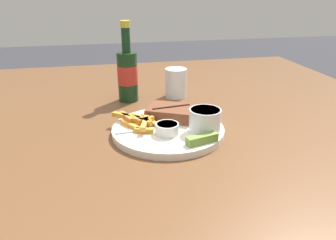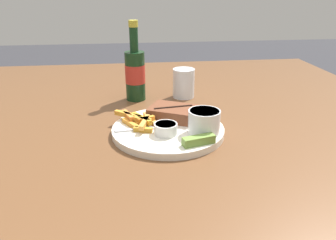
{
  "view_description": "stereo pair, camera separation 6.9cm",
  "coord_description": "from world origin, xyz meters",
  "px_view_note": "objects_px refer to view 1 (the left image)",
  "views": [
    {
      "loc": [
        -0.16,
        -0.76,
        1.13
      ],
      "look_at": [
        0.0,
        0.0,
        0.81
      ],
      "focal_mm": 35.0,
      "sensor_mm": 36.0,
      "label": 1
    },
    {
      "loc": [
        -0.09,
        -0.77,
        1.13
      ],
      "look_at": [
        0.0,
        0.0,
        0.81
      ],
      "focal_mm": 35.0,
      "sensor_mm": 36.0,
      "label": 2
    }
  ],
  "objects_px": {
    "steak_portion": "(171,112)",
    "dipping_sauce_cup": "(167,128)",
    "pickle_spear": "(202,139)",
    "dinner_plate": "(168,130)",
    "coleslaw_cup": "(205,119)",
    "drinking_glass": "(176,83)",
    "fork_utensil": "(139,130)",
    "beer_bottle": "(127,73)"
  },
  "relations": [
    {
      "from": "dinner_plate",
      "to": "fork_utensil",
      "type": "bearing_deg",
      "value": -174.34
    },
    {
      "from": "steak_portion",
      "to": "dipping_sauce_cup",
      "type": "height_order",
      "value": "steak_portion"
    },
    {
      "from": "coleslaw_cup",
      "to": "drinking_glass",
      "type": "xyz_separation_m",
      "value": [
        0.0,
        0.33,
        -0.0
      ]
    },
    {
      "from": "pickle_spear",
      "to": "drinking_glass",
      "type": "xyz_separation_m",
      "value": [
        0.03,
        0.39,
        0.02
      ]
    },
    {
      "from": "fork_utensil",
      "to": "beer_bottle",
      "type": "bearing_deg",
      "value": 84.16
    },
    {
      "from": "beer_bottle",
      "to": "dipping_sauce_cup",
      "type": "bearing_deg",
      "value": -78.77
    },
    {
      "from": "fork_utensil",
      "to": "drinking_glass",
      "type": "relative_size",
      "value": 1.37
    },
    {
      "from": "dinner_plate",
      "to": "steak_portion",
      "type": "xyz_separation_m",
      "value": [
        0.02,
        0.06,
        0.02
      ]
    },
    {
      "from": "steak_portion",
      "to": "drinking_glass",
      "type": "xyz_separation_m",
      "value": [
        0.07,
        0.23,
        0.02
      ]
    },
    {
      "from": "pickle_spear",
      "to": "dipping_sauce_cup",
      "type": "bearing_deg",
      "value": 137.09
    },
    {
      "from": "pickle_spear",
      "to": "fork_utensil",
      "type": "distance_m",
      "value": 0.17
    },
    {
      "from": "coleslaw_cup",
      "to": "dipping_sauce_cup",
      "type": "xyz_separation_m",
      "value": [
        -0.09,
        0.01,
        -0.02
      ]
    },
    {
      "from": "dipping_sauce_cup",
      "to": "dinner_plate",
      "type": "bearing_deg",
      "value": 75.27
    },
    {
      "from": "coleslaw_cup",
      "to": "dipping_sauce_cup",
      "type": "relative_size",
      "value": 1.36
    },
    {
      "from": "steak_portion",
      "to": "pickle_spear",
      "type": "height_order",
      "value": "steak_portion"
    },
    {
      "from": "coleslaw_cup",
      "to": "beer_bottle",
      "type": "height_order",
      "value": "beer_bottle"
    },
    {
      "from": "steak_portion",
      "to": "dipping_sauce_cup",
      "type": "distance_m",
      "value": 0.11
    },
    {
      "from": "steak_portion",
      "to": "beer_bottle",
      "type": "bearing_deg",
      "value": 113.45
    },
    {
      "from": "dinner_plate",
      "to": "drinking_glass",
      "type": "relative_size",
      "value": 2.96
    },
    {
      "from": "dinner_plate",
      "to": "pickle_spear",
      "type": "height_order",
      "value": "pickle_spear"
    },
    {
      "from": "steak_portion",
      "to": "drinking_glass",
      "type": "bearing_deg",
      "value": 73.95
    },
    {
      "from": "dinner_plate",
      "to": "fork_utensil",
      "type": "xyz_separation_m",
      "value": [
        -0.08,
        -0.01,
        0.01
      ]
    },
    {
      "from": "dinner_plate",
      "to": "beer_bottle",
      "type": "height_order",
      "value": "beer_bottle"
    },
    {
      "from": "steak_portion",
      "to": "beer_bottle",
      "type": "distance_m",
      "value": 0.25
    },
    {
      "from": "drinking_glass",
      "to": "pickle_spear",
      "type": "bearing_deg",
      "value": -94.18
    },
    {
      "from": "steak_portion",
      "to": "dipping_sauce_cup",
      "type": "xyz_separation_m",
      "value": [
        -0.03,
        -0.1,
        -0.0
      ]
    },
    {
      "from": "fork_utensil",
      "to": "pickle_spear",
      "type": "bearing_deg",
      "value": -41.48
    },
    {
      "from": "dinner_plate",
      "to": "coleslaw_cup",
      "type": "xyz_separation_m",
      "value": [
        0.08,
        -0.05,
        0.04
      ]
    },
    {
      "from": "pickle_spear",
      "to": "fork_utensil",
      "type": "xyz_separation_m",
      "value": [
        -0.13,
        0.1,
        -0.01
      ]
    },
    {
      "from": "dinner_plate",
      "to": "coleslaw_cup",
      "type": "relative_size",
      "value": 3.68
    },
    {
      "from": "dinner_plate",
      "to": "steak_portion",
      "type": "relative_size",
      "value": 1.89
    },
    {
      "from": "drinking_glass",
      "to": "steak_portion",
      "type": "bearing_deg",
      "value": -106.05
    },
    {
      "from": "coleslaw_cup",
      "to": "pickle_spear",
      "type": "xyz_separation_m",
      "value": [
        -0.02,
        -0.06,
        -0.02
      ]
    },
    {
      "from": "dinner_plate",
      "to": "beer_bottle",
      "type": "bearing_deg",
      "value": 104.78
    },
    {
      "from": "drinking_glass",
      "to": "coleslaw_cup",
      "type": "bearing_deg",
      "value": -90.68
    },
    {
      "from": "coleslaw_cup",
      "to": "pickle_spear",
      "type": "distance_m",
      "value": 0.07
    },
    {
      "from": "coleslaw_cup",
      "to": "dipping_sauce_cup",
      "type": "bearing_deg",
      "value": 176.09
    },
    {
      "from": "coleslaw_cup",
      "to": "drinking_glass",
      "type": "height_order",
      "value": "drinking_glass"
    },
    {
      "from": "pickle_spear",
      "to": "fork_utensil",
      "type": "bearing_deg",
      "value": 144.18
    },
    {
      "from": "steak_portion",
      "to": "drinking_glass",
      "type": "height_order",
      "value": "drinking_glass"
    },
    {
      "from": "pickle_spear",
      "to": "dinner_plate",
      "type": "bearing_deg",
      "value": 119.36
    },
    {
      "from": "dipping_sauce_cup",
      "to": "steak_portion",
      "type": "bearing_deg",
      "value": 71.99
    }
  ]
}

